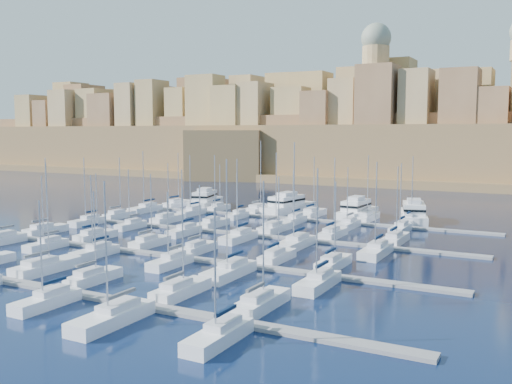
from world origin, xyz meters
The scene contains 52 objects.
ground centered at (0.00, 0.00, 0.00)m, with size 600.00×600.00×0.00m, color black.
pontoon_near centered at (0.00, -34.00, 0.20)m, with size 84.00×2.00×0.40m, color slate.
pontoon_mid_near centered at (0.00, -12.00, 0.20)m, with size 84.00×2.00×0.40m, color slate.
pontoon_mid_far centered at (0.00, 10.00, 0.20)m, with size 84.00×2.00×0.40m, color slate.
pontoon_far centered at (0.00, 32.00, 0.20)m, with size 84.00×2.00×0.40m, color slate.
sailboat_2 centered at (-11.88, -27.88, 0.77)m, with size 3.14×10.48×15.47m.
sailboat_3 centered at (-2.10, -28.93, 0.72)m, with size 2.50×8.35×12.11m.
sailboat_4 centered at (11.37, -28.54, 0.74)m, with size 2.74×9.14×13.43m.
sailboat_5 centered at (22.06, -28.46, 0.75)m, with size 2.80×9.32×14.38m.
sailboat_9 centered at (0.81, -39.07, 0.72)m, with size 2.50×8.35×12.31m.
sailboat_10 centered at (11.16, -39.97, 0.76)m, with size 3.06×10.19×14.90m.
sailboat_11 centered at (23.37, -39.32, 0.73)m, with size 2.66×8.87×12.96m.
sailboat_12 centered at (-35.83, -6.58, 0.75)m, with size 2.72×9.07×14.76m.
sailboat_13 centered at (-23.00, -6.69, 0.73)m, with size 2.65×8.85×12.25m.
sailboat_14 centered at (-10.52, -6.87, 0.73)m, with size 2.55×8.48×12.62m.
sailboat_15 centered at (-0.45, -7.13, 0.71)m, with size 2.38×7.95×11.22m.
sailboat_16 centered at (13.49, -6.86, 0.73)m, with size 2.55×8.49×13.02m.
sailboat_17 centered at (22.38, -6.72, 0.73)m, with size 2.64×8.79×12.67m.
sailboat_19 centered at (-24.11, -16.83, 0.72)m, with size 2.36×7.86×12.55m.
sailboat_20 centered at (-12.94, -17.19, 0.73)m, with size 2.58×8.60×13.11m.
sailboat_21 centered at (1.43, -17.10, 0.71)m, with size 2.53×8.42×11.20m.
sailboat_22 centered at (11.83, -17.98, 0.77)m, with size 3.06×10.21×16.14m.
sailboat_23 centered at (24.44, -17.60, 0.76)m, with size 2.83×9.42×15.31m.
sailboat_24 centered at (-36.77, 15.13, 0.74)m, with size 2.54×8.48×13.92m.
sailboat_25 centered at (-23.62, 15.43, 0.73)m, with size 2.73×9.09×13.03m.
sailboat_26 centered at (-11.71, 15.25, 0.75)m, with size 2.62×8.73×14.99m.
sailboat_27 centered at (1.92, 15.89, 0.77)m, with size 3.01×10.03×15.69m.
sailboat_28 centered at (14.05, 15.44, 0.75)m, with size 2.73×9.11×15.01m.
sailboat_29 centered at (25.59, 15.59, 0.74)m, with size 2.82×9.41×13.71m.
sailboat_30 centered at (-36.19, 4.83, 0.74)m, with size 2.57×8.56×14.41m.
sailboat_31 centered at (-24.99, 5.37, 0.72)m, with size 2.24×7.46×12.31m.
sailboat_32 centered at (-11.64, 4.79, 0.73)m, with size 2.59×8.65×12.74m.
sailboat_33 centered at (0.49, 4.38, 0.75)m, with size 2.84×9.48×14.99m.
sailboat_34 centered at (11.74, 3.78, 0.79)m, with size 3.21×10.69×17.98m.
sailboat_35 centered at (25.50, 4.07, 0.76)m, with size 3.03×10.12×15.08m.
sailboat_36 centered at (-37.02, 37.65, 0.75)m, with size 2.86×9.53×14.25m.
sailboat_37 centered at (-23.64, 36.61, 0.71)m, with size 2.23×7.43×11.68m.
sailboat_38 centered at (-13.22, 38.32, 0.79)m, with size 3.27×10.90×17.57m.
sailboat_39 centered at (0.79, 37.95, 0.75)m, with size 3.04×10.14×14.04m.
sailboat_40 centered at (13.40, 38.10, 0.76)m, with size 3.14×10.45×14.57m.
sailboat_41 centered at (23.20, 37.48, 0.75)m, with size 2.76×9.19×14.63m.
sailboat_42 centered at (-38.08, 26.10, 0.76)m, with size 3.01×10.03×15.01m.
sailboat_43 centered at (-24.99, 26.75, 0.74)m, with size 2.62×8.73×14.32m.
sailboat_44 centered at (-13.04, 27.51, 0.70)m, with size 2.15×7.18×10.57m.
sailboat_45 centered at (1.14, 26.82, 0.72)m, with size 2.58×8.58×11.66m.
sailboat_46 centered at (13.16, 26.57, 0.73)m, with size 2.73×9.09×12.71m.
sailboat_47 centered at (23.71, 26.73, 0.74)m, with size 2.63×8.77×13.72m.
motor_yacht_a centered at (-30.56, 41.08, 1.73)m, with size 8.52×16.44×5.25m.
motor_yacht_b centered at (-7.32, 41.87, 1.73)m, with size 7.63×17.99×5.25m.
motor_yacht_c centered at (10.27, 40.99, 1.73)m, with size 5.53×15.82×5.25m.
motor_yacht_d centered at (22.79, 41.86, 1.73)m, with size 9.56×18.15×5.25m.
fortified_city centered at (-0.19, 155.26, 14.74)m, with size 460.00×108.95×59.52m.
Camera 1 is at (50.22, -82.41, 19.37)m, focal length 40.00 mm.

